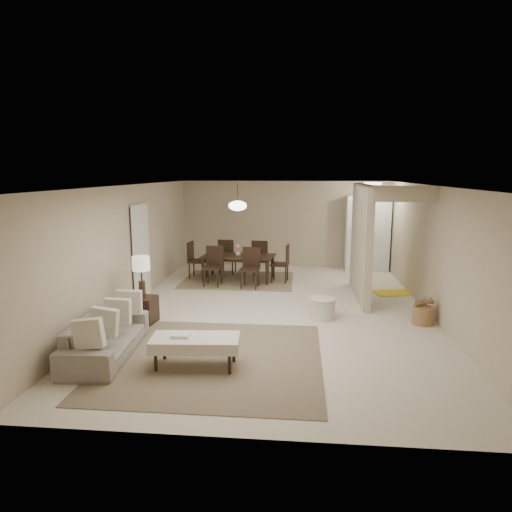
# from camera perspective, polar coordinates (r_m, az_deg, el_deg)

# --- Properties ---
(floor) EXTENTS (9.00, 9.00, 0.00)m
(floor) POSITION_cam_1_polar(r_m,az_deg,el_deg) (9.26, 2.48, -6.86)
(floor) COLOR beige
(floor) RESTS_ON ground
(ceiling) EXTENTS (9.00, 9.00, 0.00)m
(ceiling) POSITION_cam_1_polar(r_m,az_deg,el_deg) (8.84, 2.61, 8.80)
(ceiling) COLOR white
(ceiling) RESTS_ON back_wall
(back_wall) EXTENTS (6.00, 0.00, 6.00)m
(back_wall) POSITION_cam_1_polar(r_m,az_deg,el_deg) (13.42, 3.54, 4.00)
(back_wall) COLOR #B9A98C
(back_wall) RESTS_ON floor
(left_wall) EXTENTS (0.00, 9.00, 9.00)m
(left_wall) POSITION_cam_1_polar(r_m,az_deg,el_deg) (9.59, -15.66, 1.05)
(left_wall) COLOR #B9A98C
(left_wall) RESTS_ON floor
(right_wall) EXTENTS (0.00, 9.00, 9.00)m
(right_wall) POSITION_cam_1_polar(r_m,az_deg,el_deg) (9.31, 21.32, 0.44)
(right_wall) COLOR #B9A98C
(right_wall) RESTS_ON floor
(partition) EXTENTS (0.15, 2.50, 2.50)m
(partition) POSITION_cam_1_polar(r_m,az_deg,el_deg) (10.28, 12.99, 1.78)
(partition) COLOR #B9A98C
(partition) RESTS_ON floor
(doorway) EXTENTS (0.04, 0.90, 2.04)m
(doorway) POSITION_cam_1_polar(r_m,az_deg,el_deg) (10.17, -14.24, 0.32)
(doorway) COLOR black
(doorway) RESTS_ON floor
(pantry_cabinet) EXTENTS (1.20, 0.55, 2.10)m
(pantry_cabinet) POSITION_cam_1_polar(r_m,az_deg,el_deg) (13.22, 13.71, 2.76)
(pantry_cabinet) COLOR white
(pantry_cabinet) RESTS_ON floor
(flush_light) EXTENTS (0.44, 0.44, 0.05)m
(flush_light) POSITION_cam_1_polar(r_m,az_deg,el_deg) (12.17, 14.40, 8.75)
(flush_light) COLOR white
(flush_light) RESTS_ON ceiling
(living_rug) EXTENTS (3.20, 3.20, 0.01)m
(living_rug) POSITION_cam_1_polar(r_m,az_deg,el_deg) (7.02, -5.33, -12.65)
(living_rug) COLOR brown
(living_rug) RESTS_ON floor
(sofa) EXTENTS (2.06, 0.93, 0.59)m
(sofa) POSITION_cam_1_polar(r_m,az_deg,el_deg) (7.38, -18.23, -9.54)
(sofa) COLOR gray
(sofa) RESTS_ON floor
(ottoman_bench) EXTENTS (1.29, 0.67, 0.45)m
(ottoman_bench) POSITION_cam_1_polar(r_m,az_deg,el_deg) (6.65, -7.59, -10.74)
(ottoman_bench) COLOR beige
(ottoman_bench) RESTS_ON living_rug
(side_table) EXTENTS (0.49, 0.49, 0.50)m
(side_table) POSITION_cam_1_polar(r_m,az_deg,el_deg) (8.71, -13.93, -6.57)
(side_table) COLOR black
(side_table) RESTS_ON floor
(table_lamp) EXTENTS (0.32, 0.32, 0.76)m
(table_lamp) POSITION_cam_1_polar(r_m,az_deg,el_deg) (8.52, -14.17, -1.35)
(table_lamp) COLOR #402E1B
(table_lamp) RESTS_ON side_table
(round_pouf) EXTENTS (0.51, 0.51, 0.39)m
(round_pouf) POSITION_cam_1_polar(r_m,az_deg,el_deg) (8.82, 8.27, -6.50)
(round_pouf) COLOR beige
(round_pouf) RESTS_ON floor
(wicker_basket) EXTENTS (0.48, 0.48, 0.32)m
(wicker_basket) POSITION_cam_1_polar(r_m,az_deg,el_deg) (8.97, 20.17, -7.00)
(wicker_basket) COLOR brown
(wicker_basket) RESTS_ON floor
(dining_rug) EXTENTS (2.80, 2.10, 0.01)m
(dining_rug) POSITION_cam_1_polar(r_m,az_deg,el_deg) (11.80, -2.24, -3.01)
(dining_rug) COLOR #7D6E4D
(dining_rug) RESTS_ON floor
(dining_table) EXTENTS (1.92, 1.20, 0.64)m
(dining_table) POSITION_cam_1_polar(r_m,az_deg,el_deg) (11.73, -2.25, -1.52)
(dining_table) COLOR black
(dining_table) RESTS_ON dining_rug
(dining_chairs) EXTENTS (2.63, 2.00, 0.97)m
(dining_chairs) POSITION_cam_1_polar(r_m,az_deg,el_deg) (11.70, -2.26, -0.74)
(dining_chairs) COLOR black
(dining_chairs) RESTS_ON dining_rug
(vase) EXTENTS (0.16, 0.16, 0.14)m
(vase) POSITION_cam_1_polar(r_m,az_deg,el_deg) (11.66, -2.27, 0.37)
(vase) COLOR white
(vase) RESTS_ON dining_table
(yellow_mat) EXTENTS (1.08, 0.78, 0.01)m
(yellow_mat) POSITION_cam_1_polar(r_m,az_deg,el_deg) (11.06, 17.10, -4.40)
(yellow_mat) COLOR gold
(yellow_mat) RESTS_ON floor
(pendant_light) EXTENTS (0.46, 0.46, 0.71)m
(pendant_light) POSITION_cam_1_polar(r_m,az_deg,el_deg) (11.51, -2.31, 6.30)
(pendant_light) COLOR #402E1B
(pendant_light) RESTS_ON ceiling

